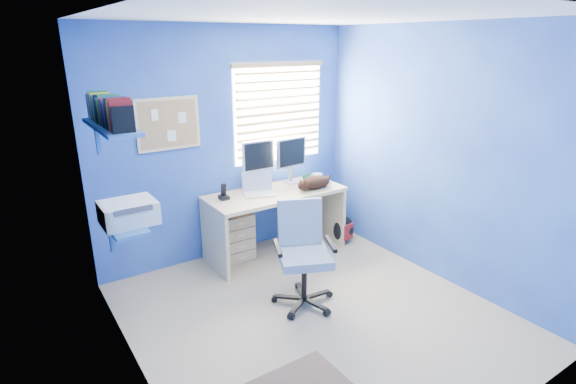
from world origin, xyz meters
TOP-DOWN VIEW (x-y plane):
  - floor at (0.00, 0.00)m, footprint 3.00×3.20m
  - ceiling at (0.00, 0.00)m, footprint 3.00×3.20m
  - wall_back at (0.00, 1.60)m, footprint 3.00×0.01m
  - wall_front at (0.00, -1.60)m, footprint 3.00×0.01m
  - wall_left at (-1.50, 0.00)m, footprint 0.01×3.20m
  - wall_right at (1.50, 0.00)m, footprint 0.01×3.20m
  - desk at (0.39, 1.26)m, footprint 1.55×0.65m
  - laptop at (0.19, 1.27)m, footprint 0.40×0.36m
  - monitor_left at (0.32, 1.51)m, footprint 0.40×0.13m
  - monitor_right at (0.71, 1.44)m, footprint 0.41×0.16m
  - phone at (-0.20, 1.35)m, footprint 0.09×0.11m
  - mug at (0.85, 1.31)m, footprint 0.10×0.09m
  - cd_spindle at (1.06, 1.37)m, footprint 0.13×0.13m
  - cat at (0.82, 1.11)m, footprint 0.43×0.29m
  - tower_pc at (0.80, 1.38)m, footprint 0.27×0.47m
  - drawer_boxes at (-0.07, 1.37)m, footprint 0.35×0.28m
  - yellow_book at (0.66, 1.18)m, footprint 0.03×0.17m
  - backpack at (1.22, 1.04)m, footprint 0.32×0.27m
  - office_chair at (0.05, 0.24)m, footprint 0.73×0.73m
  - window_blinds at (0.65, 1.57)m, footprint 1.15×0.05m
  - corkboard at (-0.65, 1.58)m, footprint 0.64×0.02m
  - wall_shelves at (-1.35, 0.75)m, footprint 0.42×0.90m

SIDE VIEW (x-z plane):
  - floor at x=0.00m, z-range 0.00..0.00m
  - yellow_book at x=0.66m, z-range 0.00..0.24m
  - backpack at x=1.22m, z-range 0.00..0.32m
  - tower_pc at x=0.80m, z-range 0.00..0.45m
  - drawer_boxes at x=-0.07m, z-range 0.00..0.54m
  - office_chair at x=0.05m, z-range -0.12..0.83m
  - desk at x=0.39m, z-range 0.00..0.74m
  - cd_spindle at x=1.06m, z-range 0.74..0.81m
  - mug at x=0.85m, z-range 0.74..0.84m
  - cat at x=0.82m, z-range 0.74..0.88m
  - phone at x=-0.20m, z-range 0.74..0.91m
  - laptop at x=0.19m, z-range 0.74..0.96m
  - monitor_left at x=0.32m, z-range 0.74..1.28m
  - monitor_right at x=0.71m, z-range 0.74..1.28m
  - wall_back at x=0.00m, z-range 0.00..2.50m
  - wall_front at x=0.00m, z-range 0.00..2.50m
  - wall_left at x=-1.50m, z-range 0.00..2.50m
  - wall_right at x=1.50m, z-range 0.00..2.50m
  - wall_shelves at x=-1.35m, z-range 0.91..1.96m
  - corkboard at x=-0.65m, z-range 1.29..1.81m
  - window_blinds at x=0.65m, z-range 1.00..2.10m
  - ceiling at x=0.00m, z-range 2.50..2.50m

